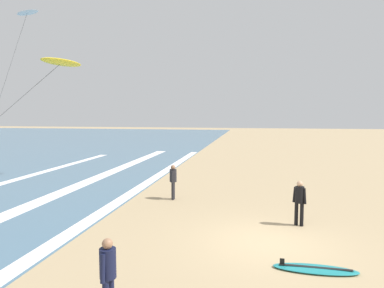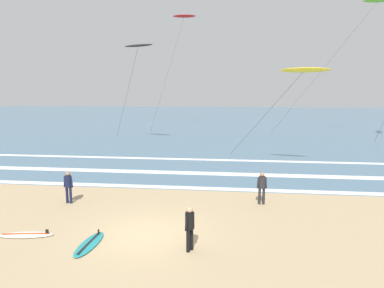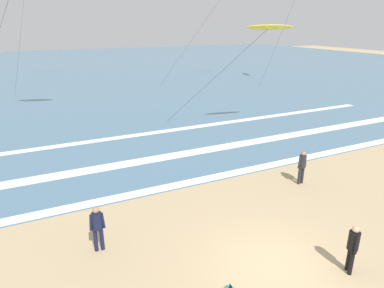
{
  "view_description": "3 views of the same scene",
  "coord_description": "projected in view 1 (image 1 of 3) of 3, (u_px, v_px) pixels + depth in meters",
  "views": [
    {
      "loc": [
        -10.88,
        0.42,
        4.0
      ],
      "look_at": [
        1.52,
        2.64,
        2.87
      ],
      "focal_mm": 33.19,
      "sensor_mm": 36.0,
      "label": 1
    },
    {
      "loc": [
        3.19,
        -12.2,
        5.58
      ],
      "look_at": [
        1.17,
        5.46,
        2.71
      ],
      "focal_mm": 31.81,
      "sensor_mm": 36.0,
      "label": 2
    },
    {
      "loc": [
        -6.04,
        -6.64,
        7.1
      ],
      "look_at": [
        0.08,
        6.04,
        2.06
      ],
      "focal_mm": 31.83,
      "sensor_mm": 36.0,
      "label": 3
    }
  ],
  "objects": [
    {
      "name": "ground_plane",
      "position": [
        267.0,
        242.0,
        10.95
      ],
      "size": [
        160.0,
        160.0,
        0.0
      ],
      "primitive_type": "plane",
      "color": "tan"
    },
    {
      "name": "wave_foam_shoreline",
      "position": [
        71.0,
        232.0,
        11.82
      ],
      "size": [
        48.37,
        0.61,
        0.01
      ],
      "primitive_type": "cube",
      "color": "white",
      "rests_on": "ocean_surface"
    },
    {
      "name": "surfer_left_far",
      "position": [
        299.0,
        199.0,
        12.48
      ],
      "size": [
        0.33,
        0.49,
        1.6
      ],
      "color": "black",
      "rests_on": "ground"
    },
    {
      "name": "surfer_foreground_main",
      "position": [
        173.0,
        179.0,
        16.25
      ],
      "size": [
        0.51,
        0.32,
        1.6
      ],
      "color": "#232328",
      "rests_on": "ground"
    },
    {
      "name": "surfer_left_near",
      "position": [
        108.0,
        271.0,
        6.82
      ],
      "size": [
        0.51,
        0.32,
        1.6
      ],
      "color": "#141938",
      "rests_on": "ground"
    },
    {
      "name": "surfboard_foreground_flat",
      "position": [
        315.0,
        269.0,
        8.96
      ],
      "size": [
        0.67,
        2.12,
        0.25
      ],
      "color": "teal",
      "rests_on": "ground"
    },
    {
      "name": "kite_white_low_near",
      "position": [
        27.0,
        13.0,
        35.62
      ],
      "size": [
        4.46,
        4.67,
        14.21
      ],
      "color": "white",
      "rests_on": "ground"
    },
    {
      "name": "kite_yellow_mid_center",
      "position": [
        61.0,
        63.0,
        20.14
      ],
      "size": [
        6.49,
        6.16,
        7.05
      ],
      "color": "yellow",
      "rests_on": "ground"
    }
  ]
}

